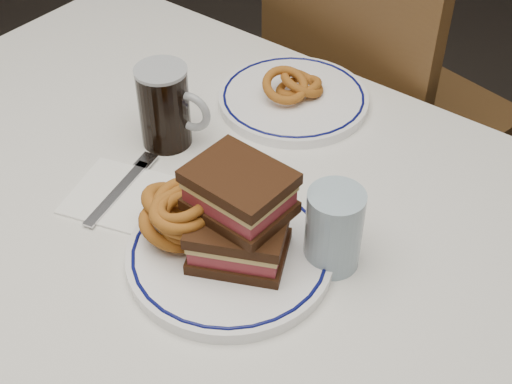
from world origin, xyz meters
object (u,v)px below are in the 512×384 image
Objects in this scene: reuben_sandwich at (239,215)px; chair_far at (374,102)px; main_plate at (230,254)px; far_plate at (293,99)px; beer_mug at (166,106)px.

chair_far is at bearing 104.30° from reuben_sandwich.
main_plate is 0.08m from reuben_sandwich.
chair_far reaches higher than reuben_sandwich.
chair_far is 0.78m from main_plate.
main_plate is at bearing -138.33° from reuben_sandwich.
chair_far reaches higher than far_plate.
reuben_sandwich is 0.30m from beer_mug.
reuben_sandwich is at bearing -75.70° from chair_far.
chair_far is 0.65m from beer_mug.
reuben_sandwich is at bearing 41.67° from main_plate.
main_plate is 1.08× the size of far_plate.
far_plate is at bearing -86.85° from chair_far.
reuben_sandwich is at bearing -65.43° from far_plate.
main_plate is (0.17, -0.73, 0.22)m from chair_far.
main_plate is at bearing -67.34° from far_plate.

